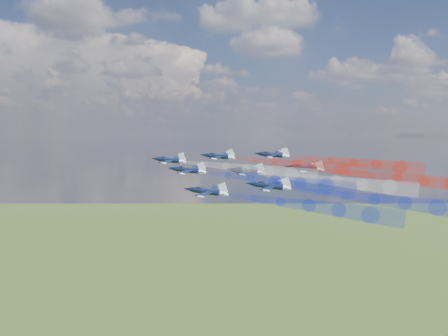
{
  "coord_description": "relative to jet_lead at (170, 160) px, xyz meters",
  "views": [
    {
      "loc": [
        -6.16,
        -133.05,
        137.21
      ],
      "look_at": [
        5.2,
        8.63,
        127.96
      ],
      "focal_mm": 39.4,
      "sensor_mm": 36.0,
      "label": 1
    }
  ],
  "objects": [
    {
      "name": "jet_lead",
      "position": [
        0.0,
        0.0,
        0.0
      ],
      "size": [
        16.55,
        16.02,
        6.04
      ],
      "primitive_type": null,
      "rotation": [
        0.07,
        -0.17,
        1.01
      ],
      "color": "black"
    },
    {
      "name": "trail_lead",
      "position": [
        22.01,
        -13.56,
        -1.84
      ],
      "size": [
        36.71,
        25.5,
        7.83
      ],
      "primitive_type": null,
      "rotation": [
        0.07,
        -0.17,
        1.01
      ],
      "color": "white"
    },
    {
      "name": "jet_inner_left",
      "position": [
        5.47,
        -14.39,
        -2.11
      ],
      "size": [
        16.55,
        16.02,
        6.04
      ],
      "primitive_type": null,
      "rotation": [
        0.07,
        -0.17,
        1.01
      ],
      "color": "black"
    },
    {
      "name": "trail_inner_left",
      "position": [
        27.49,
        -27.95,
        -3.95
      ],
      "size": [
        36.71,
        25.5,
        7.83
      ],
      "primitive_type": null,
      "rotation": [
        0.07,
        -0.17,
        1.01
      ],
      "color": "#1831D0"
    },
    {
      "name": "jet_inner_right",
      "position": [
        15.34,
        4.41,
        0.98
      ],
      "size": [
        16.55,
        16.02,
        6.04
      ],
      "primitive_type": null,
      "rotation": [
        0.07,
        -0.17,
        1.01
      ],
      "color": "black"
    },
    {
      "name": "trail_inner_right",
      "position": [
        37.35,
        -9.15,
        -0.87
      ],
      "size": [
        36.71,
        25.5,
        7.83
      ],
      "primitive_type": null,
      "rotation": [
        0.07,
        -0.17,
        1.01
      ],
      "color": "red"
    },
    {
      "name": "jet_outer_left",
      "position": [
        10.04,
        -31.33,
        -6.23
      ],
      "size": [
        16.55,
        16.02,
        6.04
      ],
      "primitive_type": null,
      "rotation": [
        0.07,
        -0.17,
        1.01
      ],
      "color": "black"
    },
    {
      "name": "trail_outer_left",
      "position": [
        32.05,
        -44.89,
        -8.08
      ],
      "size": [
        36.71,
        25.5,
        7.83
      ],
      "primitive_type": null,
      "rotation": [
        0.07,
        -0.17,
        1.01
      ],
      "color": "#1831D0"
    },
    {
      "name": "jet_center_third",
      "position": [
        22.1,
        -12.57,
        -2.6
      ],
      "size": [
        16.55,
        16.02,
        6.04
      ],
      "primitive_type": null,
      "rotation": [
        0.07,
        -0.17,
        1.01
      ],
      "color": "black"
    },
    {
      "name": "trail_center_third",
      "position": [
        44.12,
        -26.12,
        -4.45
      ],
      "size": [
        36.71,
        25.5,
        7.83
      ],
      "primitive_type": null,
      "rotation": [
        0.07,
        -0.17,
        1.01
      ],
      "color": "white"
    },
    {
      "name": "jet_outer_right",
      "position": [
        32.91,
        5.63,
        1.36
      ],
      "size": [
        16.55,
        16.02,
        6.04
      ],
      "primitive_type": null,
      "rotation": [
        0.07,
        -0.17,
        1.01
      ],
      "color": "black"
    },
    {
      "name": "trail_outer_right",
      "position": [
        54.92,
        -7.93,
        -0.48
      ],
      "size": [
        36.71,
        25.5,
        7.83
      ],
      "primitive_type": null,
      "rotation": [
        0.07,
        -0.17,
        1.01
      ],
      "color": "red"
    },
    {
      "name": "jet_rear_left",
      "position": [
        26.11,
        -28.49,
        -5.27
      ],
      "size": [
        16.55,
        16.02,
        6.04
      ],
      "primitive_type": null,
      "rotation": [
        0.07,
        -0.17,
        1.01
      ],
      "color": "black"
    },
    {
      "name": "trail_rear_left",
      "position": [
        48.12,
        -42.05,
        -7.11
      ],
      "size": [
        36.71,
        25.5,
        7.83
      ],
      "primitive_type": null,
      "rotation": [
        0.07,
        -0.17,
        1.01
      ],
      "color": "#1831D0"
    },
    {
      "name": "jet_rear_right",
      "position": [
        39.78,
        -9.94,
        -2.06
      ],
      "size": [
        16.55,
        16.02,
        6.04
      ],
      "primitive_type": null,
      "rotation": [
        0.07,
        -0.17,
        1.01
      ],
      "color": "black"
    },
    {
      "name": "trail_rear_right",
      "position": [
        61.8,
        -23.5,
        -3.9
      ],
      "size": [
        36.71,
        25.5,
        7.83
      ],
      "primitive_type": null,
      "rotation": [
        0.07,
        -0.17,
        1.01
      ],
      "color": "red"
    }
  ]
}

